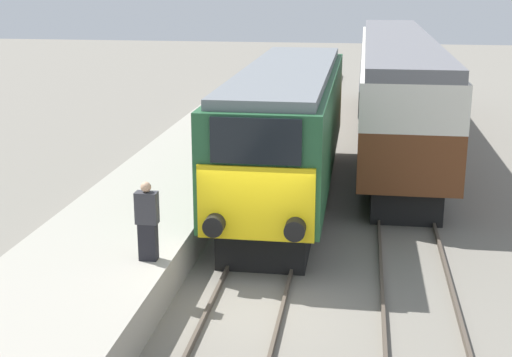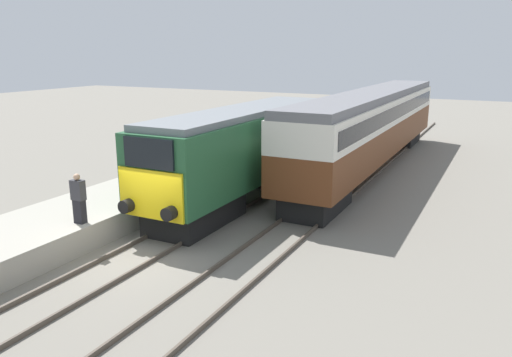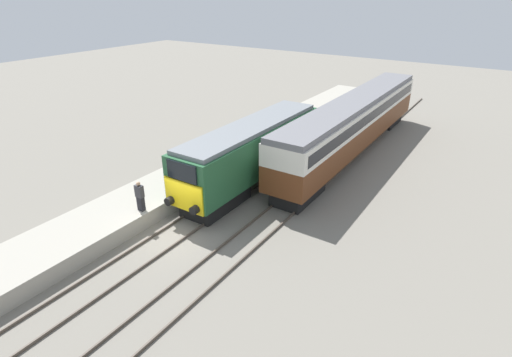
# 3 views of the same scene
# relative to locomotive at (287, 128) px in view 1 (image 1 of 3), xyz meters

# --- Properties ---
(ground_plane) EXTENTS (120.00, 120.00, 0.00)m
(ground_plane) POSITION_rel_locomotive_xyz_m (0.00, -6.95, -2.16)
(ground_plane) COLOR slate
(platform_left) EXTENTS (3.50, 50.00, 0.87)m
(platform_left) POSITION_rel_locomotive_xyz_m (-3.30, 1.05, -1.72)
(platform_left) COLOR #9E998C
(platform_left) RESTS_ON ground_plane
(rails_near_track) EXTENTS (1.51, 60.00, 0.14)m
(rails_near_track) POSITION_rel_locomotive_xyz_m (0.00, -1.95, -2.09)
(rails_near_track) COLOR #4C4238
(rails_near_track) RESTS_ON ground_plane
(rails_far_track) EXTENTS (1.50, 60.00, 0.14)m
(rails_far_track) POSITION_rel_locomotive_xyz_m (3.40, -1.95, -2.09)
(rails_far_track) COLOR #4C4238
(rails_far_track) RESTS_ON ground_plane
(locomotive) EXTENTS (2.70, 12.76, 3.91)m
(locomotive) POSITION_rel_locomotive_xyz_m (0.00, 0.00, 0.00)
(locomotive) COLOR black
(locomotive) RESTS_ON ground_plane
(passenger_carriage) EXTENTS (2.75, 21.45, 4.18)m
(passenger_carriage) POSITION_rel_locomotive_xyz_m (3.40, 8.35, 0.39)
(passenger_carriage) COLOR black
(passenger_carriage) RESTS_ON ground_plane
(person_on_platform) EXTENTS (0.44, 0.26, 1.63)m
(person_on_platform) POSITION_rel_locomotive_xyz_m (-2.02, -7.25, -0.48)
(person_on_platform) COLOR black
(person_on_platform) RESTS_ON platform_left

